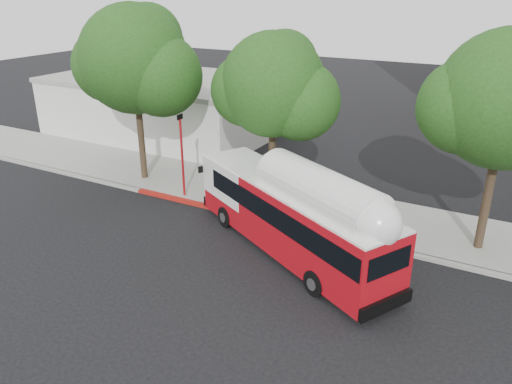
{
  "coord_description": "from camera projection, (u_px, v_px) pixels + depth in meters",
  "views": [
    {
      "loc": [
        9.58,
        -15.23,
        10.55
      ],
      "look_at": [
        -0.29,
        3.0,
        1.86
      ],
      "focal_mm": 35.0,
      "sensor_mm": 36.0,
      "label": 1
    }
  ],
  "objects": [
    {
      "name": "low_commercial_bldg",
      "position": [
        165.0,
        105.0,
        37.3
      ],
      "size": [
        16.2,
        10.2,
        4.25
      ],
      "color": "silver",
      "rests_on": "ground"
    },
    {
      "name": "street_tree_left",
      "position": [
        142.0,
        64.0,
        26.33
      ],
      "size": [
        6.67,
        5.8,
        9.74
      ],
      "color": "#2D2116",
      "rests_on": "ground"
    },
    {
      "name": "transit_bus",
      "position": [
        291.0,
        218.0,
        20.53
      ],
      "size": [
        11.21,
        7.43,
        3.46
      ],
      "rotation": [
        0.0,
        0.0,
        -0.51
      ],
      "color": "#A90B15",
      "rests_on": "ground"
    },
    {
      "name": "street_tree_mid",
      "position": [
        281.0,
        90.0,
        23.53
      ],
      "size": [
        5.75,
        5.0,
        8.62
      ],
      "color": "#2D2116",
      "rests_on": "ground"
    },
    {
      "name": "curb_strip",
      "position": [
        270.0,
        221.0,
        23.77
      ],
      "size": [
        60.0,
        0.3,
        0.15
      ],
      "primitive_type": "cube",
      "color": "gray",
      "rests_on": "ground"
    },
    {
      "name": "red_curb_segment",
      "position": [
        217.0,
        209.0,
        25.08
      ],
      "size": [
        10.0,
        0.32,
        0.16
      ],
      "primitive_type": "cube",
      "color": "#A01811",
      "rests_on": "ground"
    },
    {
      "name": "ground",
      "position": [
        228.0,
        259.0,
        20.63
      ],
      "size": [
        120.0,
        120.0,
        0.0
      ],
      "primitive_type": "plane",
      "color": "black",
      "rests_on": "ground"
    },
    {
      "name": "signal_pole",
      "position": [
        182.0,
        156.0,
        25.68
      ],
      "size": [
        0.13,
        0.43,
        4.52
      ],
      "color": "#B51319",
      "rests_on": "ground"
    },
    {
      "name": "sidewalk",
      "position": [
        293.0,
        202.0,
        25.88
      ],
      "size": [
        60.0,
        5.0,
        0.15
      ],
      "primitive_type": "cube",
      "color": "gray",
      "rests_on": "ground"
    }
  ]
}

